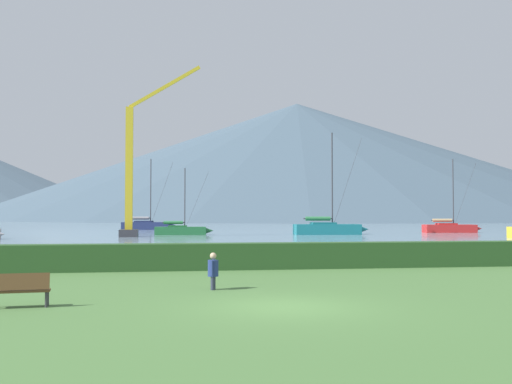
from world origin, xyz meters
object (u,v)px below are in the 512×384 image
Objects in this scene: sailboat_slip_3 at (181,230)px; sailboat_slip_5 at (147,225)px; person_seated_viewer at (213,269)px; sailboat_slip_9 at (328,228)px; sailboat_slip_0 at (450,228)px; park_bench_under_tree at (18,288)px; dock_crane at (132,177)px.

sailboat_slip_5 reaches higher than sailboat_slip_3.
sailboat_slip_9 is at bearing 83.17° from person_seated_viewer.
park_bench_under_tree is at bearing -119.40° from sailboat_slip_0.
sailboat_slip_9 reaches higher than person_seated_viewer.
sailboat_slip_0 is 0.51× the size of dock_crane.
park_bench_under_tree is (-41.41, -56.98, -0.12)m from sailboat_slip_0.
sailboat_slip_5 is 0.58× the size of dock_crane.
dock_crane reaches higher than sailboat_slip_3.
sailboat_slip_9 is at bearing -3.67° from sailboat_slip_3.
sailboat_slip_9 is 24.17m from dock_crane.
dock_crane is at bearing -80.63° from sailboat_slip_5.
sailboat_slip_9 is 9.96× the size of person_seated_viewer.
sailboat_slip_5 is at bearing 88.75° from dock_crane.
sailboat_slip_0 is 1.23× the size of sailboat_slip_3.
sailboat_slip_5 is at bearing 134.04° from sailboat_slip_9.
sailboat_slip_3 is (-35.85, -2.84, -0.07)m from sailboat_slip_0.
sailboat_slip_3 is 54.42m from park_bench_under_tree.
sailboat_slip_9 is at bearing -159.20° from sailboat_slip_0.
sailboat_slip_5 is (-40.71, 20.58, 0.07)m from sailboat_slip_0.
dock_crane reaches higher than person_seated_viewer.
dock_crane reaches higher than sailboat_slip_0.
sailboat_slip_9 is at bearing 8.74° from dock_crane.
sailboat_slip_0 is 70.44m from park_bench_under_tree.
park_bench_under_tree is at bearing -79.89° from sailboat_slip_5.
sailboat_slip_3 reaches higher than park_bench_under_tree.
sailboat_slip_9 is 52.43m from person_seated_viewer.
park_bench_under_tree is at bearing -111.74° from sailboat_slip_9.
park_bench_under_tree is (-23.25, -52.39, -0.24)m from sailboat_slip_9.
person_seated_viewer is (0.01, -51.11, 0.11)m from sailboat_slip_3.
sailboat_slip_5 is 9.00× the size of person_seated_viewer.
sailboat_slip_0 is 64.77m from person_seated_viewer.
sailboat_slip_5 is 74.69m from person_seated_viewer.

